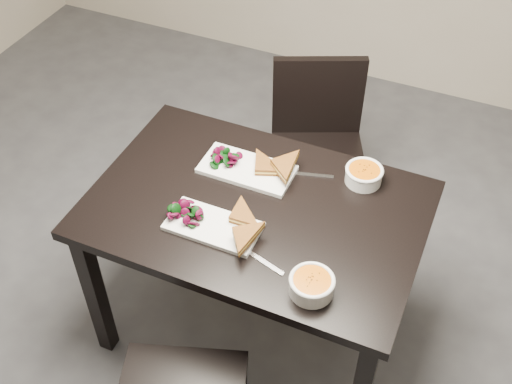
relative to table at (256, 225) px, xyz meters
The scene contains 12 objects.
table is the anchor object (origin of this frame).
chair_far 0.77m from the table, 91.10° to the left, with size 0.55×0.55×0.85m.
plate_near 0.21m from the table, 120.70° to the right, with size 0.33×0.16×0.02m, color white.
sandwich_near 0.20m from the table, 101.24° to the right, with size 0.16×0.12×0.05m, color #91561E, non-canonical shape.
salad_near 0.28m from the table, 140.90° to the right, with size 0.10×0.09×0.04m, color black, non-canonical shape.
soup_bowl_near 0.44m from the table, 41.70° to the right, with size 0.15×0.15×0.07m.
cutlery_near 0.27m from the table, 61.98° to the right, with size 0.18×0.02×0.00m, color silver.
plate_far 0.22m from the table, 124.05° to the left, with size 0.35×0.18×0.02m, color white.
sandwich_far 0.21m from the table, 105.99° to the left, with size 0.18×0.13×0.06m, color #91561E, non-canonical shape.
salad_far 0.29m from the table, 142.80° to the left, with size 0.11×0.10×0.05m, color black, non-canonical shape.
soup_bowl_far 0.44m from the table, 41.47° to the left, with size 0.14×0.14×0.06m.
cutlery_far 0.28m from the table, 62.11° to the left, with size 0.18×0.02×0.00m, color silver.
Camera 1 is at (0.63, -1.02, 2.39)m, focal length 44.75 mm.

